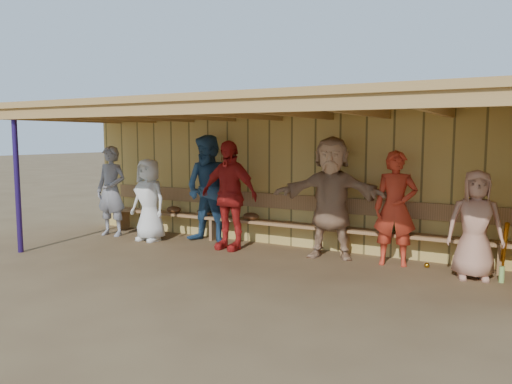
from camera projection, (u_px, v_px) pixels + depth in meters
ground at (245, 259)px, 7.96m from camera, size 90.00×90.00×0.00m
player_a at (111, 191)px, 9.81m from camera, size 0.69×0.49×1.77m
player_b at (149, 200)px, 9.34m from camera, size 0.78×0.53×1.54m
player_c at (210, 189)px, 9.14m from camera, size 0.99×0.78×1.98m
player_d at (229, 195)px, 8.61m from camera, size 1.13×0.52×1.89m
player_f at (331, 197)px, 7.98m from camera, size 1.90×0.97×1.96m
player_g at (395, 208)px, 7.54m from camera, size 0.71×0.54×1.75m
player_h at (475, 225)px, 6.80m from camera, size 0.82×0.63×1.51m
dugout_structure at (287, 152)px, 8.18m from camera, size 8.80×3.20×2.50m
bench at (277, 217)px, 8.87m from camera, size 7.60×0.34×0.93m
dugout_equipment at (249, 218)px, 9.00m from camera, size 6.09×0.62×0.80m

